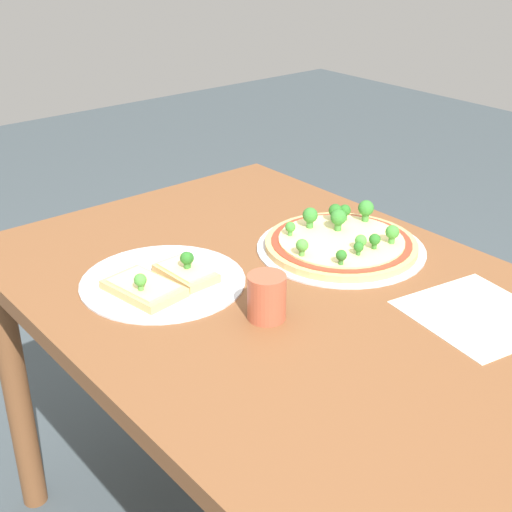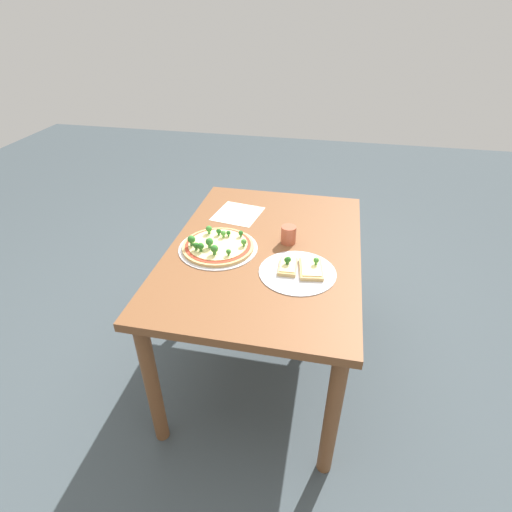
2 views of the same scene
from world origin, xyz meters
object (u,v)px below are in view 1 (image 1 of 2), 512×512
object	(u,v)px
dining_table	(285,331)
drinking_cup	(267,297)
pizza_tray_slice	(163,281)
pizza_tray_whole	(341,242)

from	to	relation	value
dining_table	drinking_cup	bearing A→B (deg)	-58.45
pizza_tray_slice	drinking_cup	size ratio (longest dim) A/B	3.84
pizza_tray_whole	drinking_cup	size ratio (longest dim) A/B	4.29
pizza_tray_whole	pizza_tray_slice	distance (m)	0.39
pizza_tray_whole	drinking_cup	distance (m)	0.32
pizza_tray_whole	pizza_tray_slice	size ratio (longest dim) A/B	1.12
pizza_tray_whole	drinking_cup	world-z (taller)	drinking_cup
dining_table	pizza_tray_slice	world-z (taller)	pizza_tray_slice
dining_table	drinking_cup	size ratio (longest dim) A/B	14.53
dining_table	pizza_tray_whole	size ratio (longest dim) A/B	3.39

